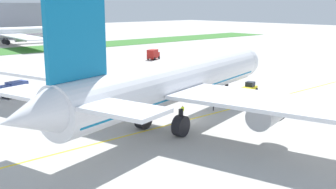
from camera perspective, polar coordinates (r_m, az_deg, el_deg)
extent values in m
plane|color=#ADAAA5|center=(61.00, 3.03, -3.67)|extent=(600.00, 600.00, 0.00)
cube|color=yellow|center=(61.29, 2.75, -3.59)|extent=(280.00, 0.36, 0.01)
cylinder|color=white|center=(56.78, 1.06, 1.96)|extent=(43.47, 16.48, 5.85)
cube|color=#0C6B9E|center=(56.98, 1.06, 0.95)|extent=(41.67, 15.59, 0.70)
sphere|color=white|center=(77.18, 10.49, 4.53)|extent=(5.56, 5.56, 5.56)
cone|color=white|center=(39.00, -18.68, -2.89)|extent=(7.47, 6.42, 4.97)
cube|color=#0C6B9E|center=(41.78, -12.69, 8.42)|extent=(7.71, 2.51, 9.36)
cube|color=white|center=(46.53, -18.06, 0.11)|extent=(6.95, 10.25, 0.41)
cube|color=white|center=(38.19, -7.07, -1.96)|extent=(6.95, 10.25, 0.41)
cube|color=white|center=(69.99, -15.61, 2.88)|extent=(18.97, 40.19, 0.47)
cylinder|color=#B7BABF|center=(64.90, -9.57, 0.86)|extent=(6.18, 4.50, 3.22)
cylinder|color=black|center=(66.90, -7.94, 1.26)|extent=(1.31, 3.39, 3.38)
cylinder|color=#B7BABF|center=(50.63, 13.63, -2.59)|extent=(6.18, 4.50, 3.22)
cylinder|color=black|center=(53.17, 14.68, -1.93)|extent=(1.31, 3.39, 3.38)
cylinder|color=black|center=(71.73, 8.19, 0.73)|extent=(0.61, 0.61, 2.27)
cylinder|color=black|center=(71.96, 8.16, -0.15)|extent=(3.00, 1.90, 2.78)
cylinder|color=black|center=(56.61, -3.48, -2.30)|extent=(0.61, 0.61, 2.27)
cylinder|color=black|center=(56.91, -3.46, -3.41)|extent=(3.00, 1.90, 2.78)
cylinder|color=black|center=(53.24, 1.80, -3.24)|extent=(0.61, 0.61, 2.27)
cylinder|color=black|center=(53.55, 1.80, -4.41)|extent=(3.00, 1.90, 2.78)
cube|color=black|center=(76.29, 10.25, 5.01)|extent=(3.08, 4.76, 1.05)
sphere|color=black|center=(46.01, -13.19, -0.18)|extent=(0.41, 0.41, 0.41)
sphere|color=black|center=(47.88, -10.80, 0.42)|extent=(0.41, 0.41, 0.41)
sphere|color=black|center=(49.83, -8.59, 0.96)|extent=(0.41, 0.41, 0.41)
sphere|color=black|center=(51.85, -6.55, 1.47)|extent=(0.41, 0.41, 0.41)
sphere|color=black|center=(53.93, -4.67, 1.93)|extent=(0.41, 0.41, 0.41)
sphere|color=black|center=(56.07, -2.93, 2.36)|extent=(0.41, 0.41, 0.41)
sphere|color=black|center=(58.27, -1.31, 2.75)|extent=(0.41, 0.41, 0.41)
sphere|color=black|center=(60.50, 0.18, 3.12)|extent=(0.41, 0.41, 0.41)
sphere|color=black|center=(62.78, 1.57, 3.45)|extent=(0.41, 0.41, 0.41)
sphere|color=black|center=(65.10, 2.87, 3.76)|extent=(0.41, 0.41, 0.41)
sphere|color=black|center=(67.44, 4.07, 4.05)|extent=(0.41, 0.41, 0.41)
sphere|color=black|center=(69.82, 5.20, 4.31)|extent=(0.41, 0.41, 0.41)
sphere|color=black|center=(72.22, 6.25, 4.56)|extent=(0.41, 0.41, 0.41)
cube|color=yellow|center=(81.04, 11.23, 0.77)|extent=(4.59, 2.98, 0.84)
cube|color=black|center=(81.45, 11.43, 1.45)|extent=(1.85, 1.84, 0.90)
cylinder|color=black|center=(78.37, 10.37, 0.21)|extent=(1.77, 0.56, 0.12)
cylinder|color=black|center=(79.41, 11.47, 0.22)|extent=(0.96, 0.56, 0.90)
cylinder|color=black|center=(80.16, 10.16, 0.38)|extent=(0.96, 0.56, 0.90)
cylinder|color=black|center=(82.11, 12.26, 0.58)|extent=(0.96, 0.56, 0.90)
cylinder|color=black|center=(82.83, 10.98, 0.74)|extent=(0.96, 0.56, 0.90)
cylinder|color=black|center=(63.15, 2.11, -2.69)|extent=(0.13, 0.13, 0.88)
cylinder|color=#BFE519|center=(63.06, 2.22, -2.04)|extent=(0.10, 0.10, 0.56)
cylinder|color=black|center=(63.02, 1.96, -2.72)|extent=(0.13, 0.13, 0.88)
cylinder|color=#BFE519|center=(62.75, 1.86, -2.11)|extent=(0.10, 0.10, 0.56)
cube|color=#BFE519|center=(62.89, 2.04, -2.05)|extent=(0.48, 0.29, 0.62)
sphere|color=tan|center=(62.79, 2.04, -1.66)|extent=(0.24, 0.24, 0.24)
cylinder|color=black|center=(66.78, 6.34, -1.94)|extent=(0.12, 0.12, 0.85)
cylinder|color=orange|center=(66.47, 6.32, -1.39)|extent=(0.10, 0.10, 0.54)
cylinder|color=black|center=(66.96, 6.39, -1.90)|extent=(0.12, 0.12, 0.85)
cylinder|color=orange|center=(66.93, 6.44, -1.29)|extent=(0.10, 0.10, 0.54)
cube|color=orange|center=(66.69, 6.38, -1.32)|extent=(0.51, 0.42, 0.60)
sphere|color=brown|center=(66.60, 6.39, -0.96)|extent=(0.23, 0.23, 0.23)
cube|color=#33478C|center=(81.84, -20.37, 0.90)|extent=(4.02, 2.95, 2.40)
cube|color=#33478C|center=(80.64, -21.72, 0.47)|extent=(1.84, 2.38, 1.97)
cube|color=#263347|center=(80.23, -22.13, 0.67)|extent=(0.48, 1.83, 0.87)
cylinder|color=black|center=(79.92, -21.23, -0.31)|extent=(0.94, 0.49, 0.90)
cylinder|color=black|center=(81.76, -22.08, -0.11)|extent=(0.94, 0.49, 0.90)
cylinder|color=black|center=(81.67, -19.35, 0.09)|extent=(0.94, 0.49, 0.90)
cylinder|color=black|center=(83.47, -20.23, 0.28)|extent=(0.94, 0.49, 0.90)
cube|color=#B21E19|center=(129.27, -2.18, 5.70)|extent=(4.28, 3.60, 2.72)
cube|color=#B21E19|center=(131.42, -1.72, 5.58)|extent=(2.20, 2.60, 1.67)
cube|color=#263347|center=(131.97, -1.60, 5.76)|extent=(0.87, 1.80, 0.73)
cylinder|color=black|center=(132.02, -2.17, 5.24)|extent=(0.94, 0.64, 0.90)
cylinder|color=black|center=(131.02, -1.26, 5.20)|extent=(0.94, 0.64, 0.90)
cylinder|color=black|center=(129.13, -2.81, 5.08)|extent=(0.94, 0.64, 0.90)
cylinder|color=black|center=(128.12, -1.89, 5.03)|extent=(0.94, 0.64, 0.90)
cylinder|color=white|center=(193.80, -20.89, 8.13)|extent=(42.16, 8.30, 4.57)
cube|color=#661472|center=(193.85, -20.87, 7.89)|extent=(40.46, 7.79, 0.55)
sphere|color=white|center=(201.04, -14.74, 8.65)|extent=(4.34, 4.34, 4.34)
cube|color=white|center=(173.02, -19.58, 7.62)|extent=(12.56, 38.40, 0.37)
cylinder|color=#B7BABF|center=(205.89, -22.06, 7.69)|extent=(4.55, 2.89, 2.51)
cylinder|color=black|center=(206.46, -21.48, 7.75)|extent=(0.61, 2.66, 2.64)
cylinder|color=#B7BABF|center=(181.58, -19.97, 7.34)|extent=(4.55, 2.89, 2.51)
cylinder|color=black|center=(182.22, -19.32, 7.40)|extent=(0.61, 2.66, 2.64)
cylinder|color=black|center=(198.98, -16.38, 7.61)|extent=(0.48, 0.48, 1.77)
cylinder|color=black|center=(199.05, -16.37, 7.35)|extent=(2.25, 1.17, 2.17)
cylinder|color=black|center=(195.44, -21.96, 7.14)|extent=(0.48, 0.48, 1.77)
cylinder|color=black|center=(195.51, -21.94, 6.88)|extent=(2.25, 1.17, 2.17)
cylinder|color=black|center=(190.82, -21.58, 7.06)|extent=(0.48, 0.48, 1.77)
cylinder|color=black|center=(190.89, -21.56, 6.80)|extent=(2.25, 1.17, 2.17)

